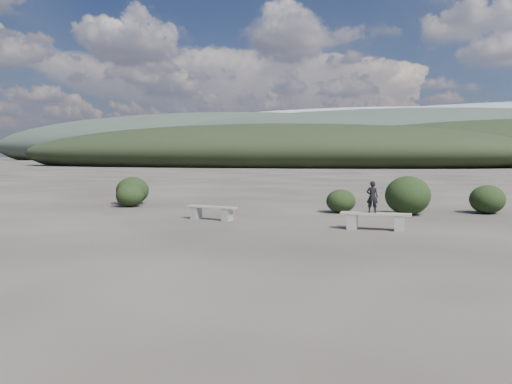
% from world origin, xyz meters
% --- Properties ---
extents(ground, '(1200.00, 1200.00, 0.00)m').
position_xyz_m(ground, '(0.00, 0.00, 0.00)').
color(ground, '#2A2620').
rests_on(ground, ground).
extents(bench_left, '(1.83, 0.69, 0.45)m').
position_xyz_m(bench_left, '(-1.40, 5.47, 0.27)').
color(bench_left, slate).
rests_on(bench_left, ground).
extents(bench_right, '(1.97, 0.44, 0.49)m').
position_xyz_m(bench_right, '(3.92, 4.63, 0.30)').
color(bench_right, slate).
rests_on(bench_right, ground).
extents(seated_person, '(0.34, 0.23, 0.90)m').
position_xyz_m(seated_person, '(3.82, 4.63, 0.94)').
color(seated_person, black).
rests_on(seated_person, bench_right).
extents(shrub_a, '(1.14, 1.14, 0.93)m').
position_xyz_m(shrub_a, '(-6.19, 8.47, 0.47)').
color(shrub_a, black).
rests_on(shrub_a, ground).
extents(shrub_c, '(1.09, 1.09, 0.87)m').
position_xyz_m(shrub_c, '(2.46, 8.72, 0.43)').
color(shrub_c, black).
rests_on(shrub_c, ground).
extents(shrub_d, '(1.59, 1.59, 1.39)m').
position_xyz_m(shrub_d, '(4.83, 8.74, 0.70)').
color(shrub_d, black).
rests_on(shrub_d, ground).
extents(shrub_e, '(1.25, 1.25, 1.04)m').
position_xyz_m(shrub_e, '(7.63, 9.96, 0.52)').
color(shrub_e, black).
rests_on(shrub_e, ground).
extents(shrub_f, '(1.41, 1.41, 1.20)m').
position_xyz_m(shrub_f, '(-6.69, 9.54, 0.60)').
color(shrub_f, black).
rests_on(shrub_f, ground).
extents(mountain_ridges, '(500.00, 400.00, 56.00)m').
position_xyz_m(mountain_ridges, '(-7.48, 339.06, 10.84)').
color(mountain_ridges, black).
rests_on(mountain_ridges, ground).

